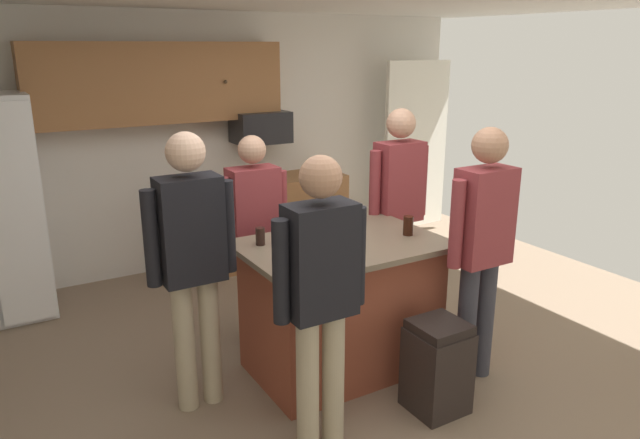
{
  "coord_description": "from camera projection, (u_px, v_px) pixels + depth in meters",
  "views": [
    {
      "loc": [
        -2.0,
        -3.11,
        2.27
      ],
      "look_at": [
        0.1,
        0.44,
        1.05
      ],
      "focal_mm": 33.21,
      "sensor_mm": 36.0,
      "label": 1
    }
  ],
  "objects": [
    {
      "name": "floor",
      "position": [
        340.0,
        378.0,
        4.19
      ],
      "size": [
        7.04,
        7.04,
        0.0
      ],
      "primitive_type": "plane",
      "color": "#7F6B56",
      "rests_on": "ground"
    },
    {
      "name": "back_wall",
      "position": [
        196.0,
        142.0,
        6.13
      ],
      "size": [
        6.4,
        0.1,
        2.6
      ],
      "primitive_type": "cube",
      "color": "silver",
      "rests_on": "ground"
    },
    {
      "name": "french_door_window_panel",
      "position": [
        416.0,
        146.0,
        7.13
      ],
      "size": [
        0.9,
        0.06,
        2.0
      ],
      "primitive_type": "cube",
      "color": "white",
      "rests_on": "ground"
    },
    {
      "name": "cabinet_run_upper",
      "position": [
        159.0,
        83.0,
        5.59
      ],
      "size": [
        2.4,
        0.38,
        0.75
      ],
      "color": "#936038"
    },
    {
      "name": "cabinet_run_lower",
      "position": [
        264.0,
        220.0,
        6.4
      ],
      "size": [
        1.8,
        0.63,
        0.9
      ],
      "color": "#936038",
      "rests_on": "ground"
    },
    {
      "name": "microwave_over_range",
      "position": [
        261.0,
        127.0,
        6.13
      ],
      "size": [
        0.56,
        0.4,
        0.32
      ],
      "primitive_type": "cube",
      "color": "black"
    },
    {
      "name": "kitchen_island",
      "position": [
        341.0,
        306.0,
        4.21
      ],
      "size": [
        1.39,
        0.94,
        0.96
      ],
      "color": "brown",
      "rests_on": "ground"
    },
    {
      "name": "person_elder_center",
      "position": [
        321.0,
        287.0,
        3.22
      ],
      "size": [
        0.57,
        0.23,
        1.73
      ],
      "rotation": [
        0.0,
        0.0,
        0.87
      ],
      "color": "tan",
      "rests_on": "ground"
    },
    {
      "name": "person_host_foreground",
      "position": [
        254.0,
        224.0,
        4.58
      ],
      "size": [
        0.57,
        0.22,
        1.63
      ],
      "rotation": [
        0.0,
        0.0,
        -1.2
      ],
      "color": "#4C5166",
      "rests_on": "ground"
    },
    {
      "name": "person_guest_right",
      "position": [
        192.0,
        254.0,
        3.61
      ],
      "size": [
        0.57,
        0.24,
        1.79
      ],
      "rotation": [
        0.0,
        0.0,
        -0.08
      ],
      "color": "tan",
      "rests_on": "ground"
    },
    {
      "name": "person_guest_left",
      "position": [
        482.0,
        239.0,
        3.93
      ],
      "size": [
        0.57,
        0.23,
        1.77
      ],
      "rotation": [
        0.0,
        0.0,
        2.47
      ],
      "color": "#383842",
      "rests_on": "ground"
    },
    {
      "name": "person_guest_by_door",
      "position": [
        398.0,
        200.0,
        4.86
      ],
      "size": [
        0.57,
        0.24,
        1.79
      ],
      "rotation": [
        0.0,
        0.0,
        -2.63
      ],
      "color": "tan",
      "rests_on": "ground"
    },
    {
      "name": "glass_short_whisky",
      "position": [
        326.0,
        241.0,
        3.91
      ],
      "size": [
        0.07,
        0.07,
        0.13
      ],
      "color": "black",
      "rests_on": "kitchen_island"
    },
    {
      "name": "glass_pilsner",
      "position": [
        408.0,
        226.0,
        4.22
      ],
      "size": [
        0.07,
        0.07,
        0.14
      ],
      "color": "black",
      "rests_on": "kitchen_island"
    },
    {
      "name": "glass_dark_ale",
      "position": [
        335.0,
        226.0,
        4.17
      ],
      "size": [
        0.06,
        0.06,
        0.16
      ],
      "color": "black",
      "rests_on": "kitchen_island"
    },
    {
      "name": "glass_stout_tall",
      "position": [
        337.0,
        221.0,
        4.29
      ],
      "size": [
        0.06,
        0.06,
        0.15
      ],
      "color": "black",
      "rests_on": "kitchen_island"
    },
    {
      "name": "tumbler_amber",
      "position": [
        260.0,
        236.0,
        4.01
      ],
      "size": [
        0.06,
        0.06,
        0.12
      ],
      "color": "black",
      "rests_on": "kitchen_island"
    },
    {
      "name": "mug_blue_stoneware",
      "position": [
        292.0,
        234.0,
        4.1
      ],
      "size": [
        0.13,
        0.09,
        0.1
      ],
      "color": "#4C6B99",
      "rests_on": "kitchen_island"
    },
    {
      "name": "trash_bin",
      "position": [
        437.0,
        367.0,
        3.76
      ],
      "size": [
        0.34,
        0.34,
        0.61
      ],
      "color": "black",
      "rests_on": "ground"
    }
  ]
}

